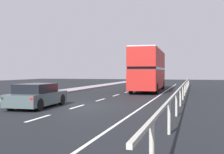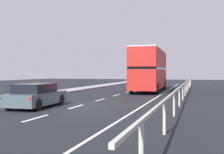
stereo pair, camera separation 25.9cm
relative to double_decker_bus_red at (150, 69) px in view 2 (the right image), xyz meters
The scene contains 5 objects.
ground_plane 14.20m from the double_decker_bus_red, 97.57° to the right, with size 73.24×120.00×0.10m, color black.
lane_paint_markings 5.80m from the double_decker_bus_red, 86.50° to the right, with size 3.69×46.00×0.01m.
bridge_side_railing 6.31m from the double_decker_bus_red, 52.51° to the right, with size 0.10×42.00×1.10m.
double_decker_bus_red is the anchor object (origin of this frame).
hatchback_car_near 15.80m from the double_decker_bus_red, 104.33° to the right, with size 1.99×4.24×1.33m.
Camera 2 is at (6.60, -15.29, 1.97)m, focal length 45.68 mm.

